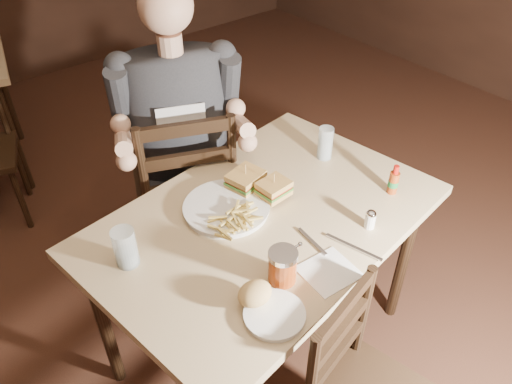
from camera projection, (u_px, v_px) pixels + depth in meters
room_shell at (308, 59)px, 1.36m from camera, size 7.00×7.00×7.00m
main_table at (265, 231)px, 1.85m from camera, size 1.36×1.00×0.77m
chair_far at (186, 190)px, 2.37m from camera, size 0.61×0.64×0.98m
diner at (177, 102)px, 2.02m from camera, size 0.68×0.62×0.96m
dinner_plate at (227, 209)px, 1.82m from camera, size 0.35×0.35×0.02m
sandwich_left at (246, 175)px, 1.88m from camera, size 0.15×0.13×0.11m
sandwich_right at (274, 185)px, 1.84m from camera, size 0.12×0.10×0.10m
fries_pile at (235, 219)px, 1.74m from camera, size 0.25×0.19×0.04m
ketchup_dollop at (276, 183)px, 1.92m from camera, size 0.05×0.05×0.01m
glass_left at (125, 248)px, 1.58m from camera, size 0.08×0.08×0.14m
glass_right at (325, 143)px, 2.05m from camera, size 0.07×0.07×0.14m
hot_sauce at (394, 179)px, 1.87m from camera, size 0.04×0.04×0.12m
salt_shaker at (370, 220)px, 1.74m from camera, size 0.04×0.04×0.07m
syrup_dispenser at (283, 266)px, 1.53m from camera, size 0.10×0.10×0.12m
napkin at (329, 272)px, 1.59m from camera, size 0.18×0.17×0.00m
knife at (354, 247)px, 1.67m from camera, size 0.07×0.20×0.00m
fork at (312, 241)px, 1.69m from camera, size 0.03×0.15×0.00m
side_plate at (274, 316)px, 1.45m from camera, size 0.20×0.20×0.01m
bread_roll at (255, 293)px, 1.47m from camera, size 0.12×0.10×0.06m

